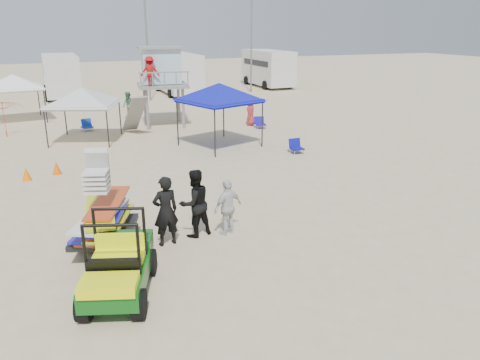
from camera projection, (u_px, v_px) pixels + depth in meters
name	position (u px, v px, depth m)	size (l,w,h in m)	color
ground	(270.00, 274.00, 10.70)	(140.00, 140.00, 0.00)	beige
utility_cart	(117.00, 260.00, 9.60)	(1.87, 2.60, 1.79)	#0D5412
surf_trailer	(103.00, 215.00, 11.61)	(1.96, 2.69, 2.32)	black
man_left	(166.00, 211.00, 11.90)	(0.68, 0.44, 1.85)	black
man_mid	(195.00, 203.00, 12.43)	(0.90, 0.70, 1.86)	black
man_right	(228.00, 207.00, 12.56)	(0.91, 0.38, 1.56)	silver
lifeguard_tower	(160.00, 69.00, 25.69)	(2.99, 2.99, 4.23)	gray
canopy_blue	(219.00, 86.00, 21.23)	(3.78, 3.78, 3.35)	black
canopy_white_a	(82.00, 91.00, 22.36)	(3.81, 3.81, 3.00)	black
canopy_white_c	(12.00, 77.00, 27.10)	(3.32, 3.32, 3.14)	black
umbrella_a	(4.00, 119.00, 23.64)	(2.02, 2.06, 1.85)	red
umbrella_b	(84.00, 112.00, 26.34)	(1.69, 1.73, 1.55)	gold
cone_near	(26.00, 174.00, 17.15)	(0.34, 0.34, 0.50)	orange
cone_far	(57.00, 168.00, 17.88)	(0.34, 0.34, 0.50)	#F75F07
beach_chair_a	(87.00, 125.00, 25.24)	(0.66, 0.72, 0.64)	#0F36AC
beach_chair_b	(296.00, 146.00, 20.83)	(0.56, 0.60, 0.64)	#0D0E94
beach_chair_c	(260.00, 123.00, 25.87)	(0.65, 0.71, 0.64)	#1B0FAD
rv_mid_left	(61.00, 74.00, 36.70)	(2.65, 6.50, 3.25)	silver
rv_mid_right	(177.00, 72.00, 38.64)	(2.64, 7.00, 3.25)	silver
rv_far_right	(268.00, 67.00, 43.20)	(2.64, 6.60, 3.25)	silver
light_pole_left	(147.00, 46.00, 34.23)	(0.14, 0.14, 8.00)	slate
light_pole_right	(251.00, 44.00, 38.80)	(0.14, 0.14, 8.00)	slate
distant_beachgoers	(50.00, 115.00, 24.90)	(16.95, 5.58, 1.85)	#AF3233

